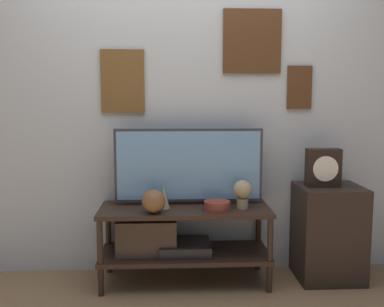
# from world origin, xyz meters

# --- Properties ---
(ground_plane) EXTENTS (12.00, 12.00, 0.00)m
(ground_plane) POSITION_xyz_m (0.00, 0.00, 0.00)
(ground_plane) COLOR #846647
(wall_back) EXTENTS (6.40, 0.08, 2.70)m
(wall_back) POSITION_xyz_m (0.00, 0.55, 1.35)
(wall_back) COLOR #B2BCC6
(wall_back) RESTS_ON ground_plane
(media_console) EXTENTS (1.19, 0.46, 0.54)m
(media_console) POSITION_xyz_m (-0.10, 0.27, 0.34)
(media_console) COLOR black
(media_console) RESTS_ON ground_plane
(television) EXTENTS (1.06, 0.05, 0.55)m
(television) POSITION_xyz_m (0.03, 0.37, 0.83)
(television) COLOR #333338
(television) RESTS_ON media_console
(vase_wide_bowl) EXTENTS (0.18, 0.18, 0.06)m
(vase_wide_bowl) POSITION_xyz_m (0.22, 0.18, 0.58)
(vase_wide_bowl) COLOR brown
(vase_wide_bowl) RESTS_ON media_console
(vase_slim_bronze) EXTENTS (0.08, 0.08, 0.16)m
(vase_slim_bronze) POSITION_xyz_m (-0.15, 0.25, 0.62)
(vase_slim_bronze) COLOR tan
(vase_slim_bronze) RESTS_ON media_console
(vase_round_glass) EXTENTS (0.16, 0.16, 0.16)m
(vase_round_glass) POSITION_xyz_m (-0.21, 0.13, 0.62)
(vase_round_glass) COLOR brown
(vase_round_glass) RESTS_ON media_console
(decorative_bust) EXTENTS (0.13, 0.13, 0.20)m
(decorative_bust) POSITION_xyz_m (0.40, 0.22, 0.66)
(decorative_bust) COLOR tan
(decorative_bust) RESTS_ON media_console
(side_table) EXTENTS (0.45, 0.41, 0.68)m
(side_table) POSITION_xyz_m (1.04, 0.29, 0.34)
(side_table) COLOR black
(side_table) RESTS_ON ground_plane
(mantel_clock) EXTENTS (0.24, 0.11, 0.27)m
(mantel_clock) POSITION_xyz_m (0.98, 0.29, 0.82)
(mantel_clock) COLOR black
(mantel_clock) RESTS_ON side_table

